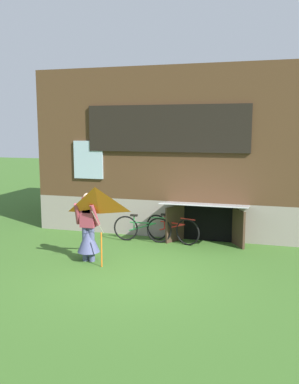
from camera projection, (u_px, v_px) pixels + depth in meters
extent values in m
plane|color=#386023|center=(133.00, 272.00, 8.92)|extent=(60.00, 60.00, 0.00)
cube|color=gray|center=(183.00, 204.00, 14.03)|extent=(7.95, 4.93, 1.05)
cube|color=#4C331E|center=(184.00, 133.00, 13.67)|extent=(7.95, 4.93, 3.71)
cube|color=black|center=(166.00, 129.00, 11.26)|extent=(4.53, 0.08, 1.28)
cube|color=#9EB7C6|center=(167.00, 129.00, 11.28)|extent=(4.37, 0.04, 1.16)
cube|color=#9EB7C6|center=(88.00, 160.00, 12.05)|extent=(0.90, 0.06, 1.10)
cube|color=black|center=(208.00, 223.00, 11.36)|extent=(1.40, 0.03, 0.97)
cube|color=#3D2B1E|center=(175.00, 224.00, 11.32)|extent=(0.41, 0.63, 0.97)
cube|color=#3D2B1E|center=(238.00, 228.00, 10.86)|extent=(0.39, 0.64, 0.97)
cube|color=#B2B2B7|center=(205.00, 205.00, 10.76)|extent=(2.23, 1.09, 0.18)
cylinder|color=#474C75|center=(85.00, 244.00, 9.65)|extent=(0.14, 0.14, 0.81)
cylinder|color=#474C75|center=(92.00, 244.00, 9.61)|extent=(0.14, 0.14, 0.81)
cone|color=#474C75|center=(88.00, 239.00, 9.61)|extent=(0.52, 0.52, 0.61)
cube|color=#993847|center=(88.00, 215.00, 9.52)|extent=(0.34, 0.20, 0.58)
cylinder|color=#993847|center=(77.00, 214.00, 9.48)|extent=(0.17, 0.33, 0.53)
cylinder|color=#993847|center=(95.00, 215.00, 9.36)|extent=(0.17, 0.33, 0.53)
cube|color=maroon|center=(87.00, 205.00, 9.43)|extent=(0.20, 0.08, 0.36)
sphere|color=#D8AD8E|center=(87.00, 198.00, 9.46)|extent=(0.22, 0.22, 0.22)
pyramid|color=orange|center=(95.00, 208.00, 8.83)|extent=(1.17, 0.94, 0.72)
cylinder|color=beige|center=(98.00, 222.00, 9.20)|extent=(0.01, 0.61, 0.64)
cylinder|color=orange|center=(101.00, 250.00, 9.22)|extent=(0.03, 0.03, 0.79)
torus|color=black|center=(188.00, 232.00, 10.93)|extent=(0.69, 0.27, 0.71)
torus|color=black|center=(157.00, 227.00, 11.48)|extent=(0.69, 0.27, 0.71)
cylinder|color=red|center=(172.00, 223.00, 11.18)|extent=(0.70, 0.27, 0.04)
cylinder|color=red|center=(172.00, 227.00, 11.20)|extent=(0.76, 0.29, 0.29)
cylinder|color=red|center=(165.00, 222.00, 11.32)|extent=(0.04, 0.04, 0.40)
cube|color=black|center=(165.00, 215.00, 11.29)|extent=(0.20, 0.08, 0.05)
cylinder|color=red|center=(188.00, 219.00, 10.88)|extent=(0.43, 0.17, 0.03)
torus|color=black|center=(159.00, 230.00, 11.18)|extent=(0.70, 0.07, 0.69)
torus|color=black|center=(126.00, 228.00, 11.40)|extent=(0.70, 0.07, 0.69)
cylinder|color=#287A3D|center=(142.00, 223.00, 11.26)|extent=(0.71, 0.06, 0.04)
cylinder|color=#287A3D|center=(142.00, 227.00, 11.28)|extent=(0.77, 0.06, 0.28)
cylinder|color=#287A3D|center=(134.00, 222.00, 11.32)|extent=(0.04, 0.04, 0.39)
cube|color=black|center=(134.00, 215.00, 11.29)|extent=(0.20, 0.08, 0.05)
cylinder|color=#287A3D|center=(159.00, 218.00, 11.12)|extent=(0.44, 0.04, 0.03)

